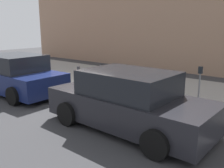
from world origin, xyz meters
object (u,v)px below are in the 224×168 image
object	(u,v)px
suitcase_black_3	(126,86)
fire_hydrant	(93,77)
suitcase_olive_1	(149,91)
suitcase_teal_4	(116,82)
suitcase_red_0	(162,91)
parking_meter	(200,81)
suitcase_silver_2	(137,88)
suitcase_navy_5	(105,80)
parked_car_charcoal_0	(128,102)
parked_car_navy_1	(16,75)
bollard_post	(79,76)

from	to	relation	value
suitcase_black_3	fire_hydrant	bearing A→B (deg)	1.55
suitcase_olive_1	suitcase_teal_4	size ratio (longest dim) A/B	0.97
suitcase_red_0	parking_meter	world-z (taller)	parking_meter
suitcase_silver_2	fire_hydrant	size ratio (longest dim) A/B	1.19
suitcase_silver_2	suitcase_navy_5	xyz separation A→B (m)	(1.52, 0.05, 0.07)
suitcase_black_3	parked_car_charcoal_0	xyz separation A→B (m)	(-1.82, 2.39, 0.29)
suitcase_silver_2	suitcase_black_3	world-z (taller)	suitcase_silver_2
suitcase_olive_1	parking_meter	bearing A→B (deg)	-173.10
suitcase_black_3	suitcase_teal_4	world-z (taller)	suitcase_black_3
suitcase_silver_2	parked_car_navy_1	bearing A→B (deg)	29.56
suitcase_olive_1	suitcase_black_3	world-z (taller)	suitcase_black_3
suitcase_olive_1	parked_car_navy_1	bearing A→B (deg)	26.98
suitcase_black_3	suitcase_navy_5	distance (m)	1.03
suitcase_black_3	parking_meter	xyz separation A→B (m)	(-2.69, -0.20, 0.53)
suitcase_teal_4	parked_car_charcoal_0	world-z (taller)	parked_car_charcoal_0
suitcase_black_3	parked_car_charcoal_0	distance (m)	3.02
suitcase_navy_5	bollard_post	bearing A→B (deg)	5.39
suitcase_silver_2	parking_meter	bearing A→B (deg)	-174.29
suitcase_black_3	parked_car_charcoal_0	size ratio (longest dim) A/B	0.19
suitcase_red_0	suitcase_olive_1	size ratio (longest dim) A/B	1.01
suitcase_red_0	parked_car_charcoal_0	xyz separation A→B (m)	(-0.29, 2.37, 0.23)
suitcase_black_3	parked_car_navy_1	distance (m)	4.41
suitcase_teal_4	parked_car_charcoal_0	bearing A→B (deg)	134.51
suitcase_red_0	parked_car_navy_1	size ratio (longest dim) A/B	0.17
suitcase_navy_5	fire_hydrant	distance (m)	0.68
suitcase_navy_5	fire_hydrant	size ratio (longest dim) A/B	1.33
suitcase_black_3	suitcase_navy_5	xyz separation A→B (m)	(1.03, 0.06, 0.07)
parked_car_navy_1	parked_car_charcoal_0	bearing A→B (deg)	180.00
fire_hydrant	parked_car_charcoal_0	distance (m)	4.24
suitcase_navy_5	bollard_post	size ratio (longest dim) A/B	1.26
fire_hydrant	suitcase_navy_5	bearing A→B (deg)	178.46
suitcase_silver_2	fire_hydrant	xyz separation A→B (m)	(2.21, 0.03, 0.11)
bollard_post	parking_meter	xyz separation A→B (m)	(-5.11, -0.40, 0.43)
suitcase_navy_5	parked_car_charcoal_0	world-z (taller)	parked_car_charcoal_0
suitcase_teal_4	fire_hydrant	world-z (taller)	suitcase_teal_4
suitcase_teal_4	fire_hydrant	bearing A→B (deg)	0.92
suitcase_black_3	suitcase_silver_2	bearing A→B (deg)	178.20
suitcase_olive_1	parked_car_charcoal_0	world-z (taller)	parked_car_charcoal_0
fire_hydrant	parking_meter	xyz separation A→B (m)	(-4.40, -0.25, 0.43)
suitcase_olive_1	parked_car_charcoal_0	xyz separation A→B (m)	(-0.82, 2.39, 0.32)
bollard_post	parked_car_navy_1	world-z (taller)	parked_car_navy_1
suitcase_olive_1	bollard_post	world-z (taller)	bollard_post
suitcase_navy_5	parked_car_navy_1	xyz separation A→B (m)	(2.66, 2.33, 0.23)
suitcase_red_0	suitcase_olive_1	bearing A→B (deg)	-2.59
suitcase_silver_2	parked_car_charcoal_0	bearing A→B (deg)	119.19
parking_meter	parked_car_charcoal_0	size ratio (longest dim) A/B	0.29
bollard_post	parking_meter	world-z (taller)	parking_meter
suitcase_teal_4	bollard_post	size ratio (longest dim) A/B	0.96
suitcase_olive_1	suitcase_silver_2	xyz separation A→B (m)	(0.51, 0.02, 0.03)
fire_hydrant	suitcase_olive_1	bearing A→B (deg)	-179.04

